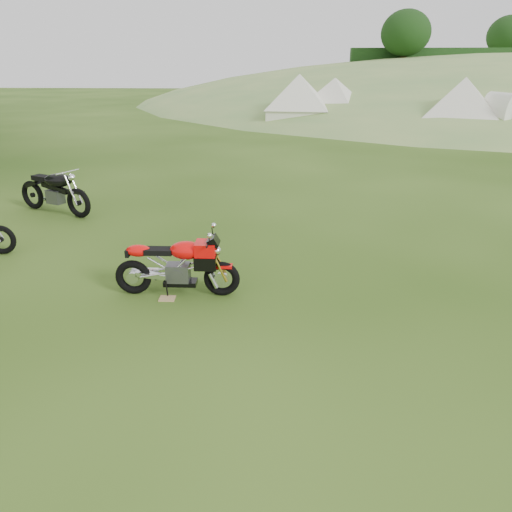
# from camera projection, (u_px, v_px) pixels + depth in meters

# --- Properties ---
(ground) EXTENTS (120.00, 120.00, 0.00)m
(ground) POSITION_uv_depth(u_px,v_px,m) (232.00, 321.00, 6.84)
(ground) COLOR #24440E
(ground) RESTS_ON ground
(sport_motorcycle) EXTENTS (1.81, 0.48, 1.08)m
(sport_motorcycle) POSITION_uv_depth(u_px,v_px,m) (176.00, 261.00, 7.44)
(sport_motorcycle) COLOR red
(sport_motorcycle) RESTS_ON ground
(plywood_board) EXTENTS (0.24, 0.19, 0.02)m
(plywood_board) POSITION_uv_depth(u_px,v_px,m) (167.00, 298.00, 7.48)
(plywood_board) COLOR tan
(plywood_board) RESTS_ON ground
(vintage_moto_b) EXTENTS (2.13, 1.34, 1.12)m
(vintage_moto_b) POSITION_uv_depth(u_px,v_px,m) (54.00, 190.00, 11.46)
(vintage_moto_b) COLOR black
(vintage_moto_b) RESTS_ON ground
(tent_left) EXTENTS (3.42, 3.42, 2.66)m
(tent_left) POSITION_uv_depth(u_px,v_px,m) (299.00, 101.00, 26.34)
(tent_left) COLOR silver
(tent_left) RESTS_ON ground
(tent_mid) EXTENTS (3.85, 3.85, 2.53)m
(tent_mid) POSITION_uv_depth(u_px,v_px,m) (334.00, 101.00, 27.04)
(tent_mid) COLOR silver
(tent_mid) RESTS_ON ground
(tent_right) EXTENTS (3.87, 3.87, 2.64)m
(tent_right) POSITION_uv_depth(u_px,v_px,m) (462.00, 107.00, 23.00)
(tent_right) COLOR silver
(tent_right) RESTS_ON ground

